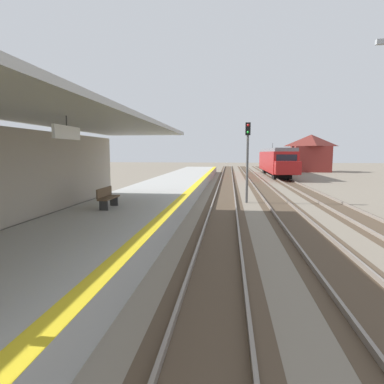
% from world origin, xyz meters
% --- Properties ---
extents(station_platform, '(5.00, 80.00, 0.91)m').
position_xyz_m(station_platform, '(-2.50, 16.00, 0.45)').
color(station_platform, '#A8A8A3').
rests_on(station_platform, ground).
extents(track_pair_nearest_platform, '(2.34, 120.00, 0.16)m').
position_xyz_m(track_pair_nearest_platform, '(1.90, 20.00, 0.05)').
color(track_pair_nearest_platform, '#4C3D2D').
rests_on(track_pair_nearest_platform, ground).
extents(track_pair_middle, '(2.34, 120.00, 0.16)m').
position_xyz_m(track_pair_middle, '(5.30, 20.00, 0.05)').
color(track_pair_middle, '#4C3D2D').
rests_on(track_pair_middle, ground).
extents(track_pair_far_side, '(2.34, 120.00, 0.16)m').
position_xyz_m(track_pair_far_side, '(8.70, 20.00, 0.05)').
color(track_pair_far_side, '#4C3D2D').
rests_on(track_pair_far_side, ground).
extents(approaching_train, '(2.93, 19.60, 4.76)m').
position_xyz_m(approaching_train, '(8.70, 47.56, 2.18)').
color(approaching_train, maroon).
rests_on(approaching_train, ground).
extents(rail_signal_post, '(0.32, 0.34, 5.20)m').
position_xyz_m(rail_signal_post, '(3.36, 22.10, 3.19)').
color(rail_signal_post, '#4C4C4C').
rests_on(rail_signal_post, ground).
extents(platform_bench, '(0.45, 1.60, 0.88)m').
position_xyz_m(platform_bench, '(-3.02, 14.03, 1.37)').
color(platform_bench, brown).
rests_on(platform_bench, station_platform).
extents(distant_trackside_house, '(6.60, 5.28, 6.40)m').
position_xyz_m(distant_trackside_house, '(16.18, 59.21, 3.34)').
color(distant_trackside_house, maroon).
rests_on(distant_trackside_house, ground).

